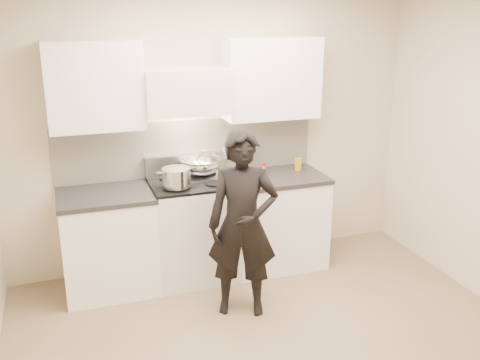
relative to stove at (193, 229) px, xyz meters
name	(u,v)px	position (x,y,z in m)	size (l,w,h in m)	color
ground_plane	(281,354)	(0.30, -1.42, -0.47)	(4.00, 4.00, 0.00)	#7F684C
room_shell	(258,134)	(0.24, -1.05, 1.12)	(4.04, 3.54, 2.70)	#C4B499
stove	(193,229)	(0.00, 0.00, 0.00)	(0.76, 0.65, 0.96)	silver
counter_right	(275,219)	(0.83, 0.00, -0.01)	(0.92, 0.67, 0.92)	white
counter_left	(109,241)	(-0.78, 0.00, -0.01)	(0.82, 0.67, 0.92)	white
wok	(200,164)	(0.11, 0.13, 0.59)	(0.40, 0.49, 0.32)	silver
stock_pot	(176,177)	(-0.17, -0.14, 0.57)	(0.35, 0.27, 0.17)	silver
utensil_crock	(246,161)	(0.61, 0.25, 0.54)	(0.11, 0.11, 0.30)	#B0B0B0
spice_jar	(264,168)	(0.75, 0.13, 0.49)	(0.04, 0.04, 0.09)	#C15C22
oil_glass	(298,164)	(1.11, 0.10, 0.51)	(0.07, 0.07, 0.12)	#C4870E
person	(243,225)	(0.23, -0.75, 0.31)	(0.57, 0.38, 1.56)	black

